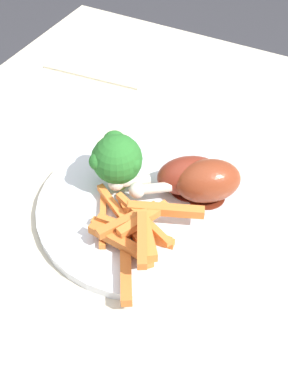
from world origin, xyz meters
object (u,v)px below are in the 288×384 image
at_px(broccoli_floret_front, 116,158).
at_px(chicken_drumstick_far, 181,175).
at_px(dining_table, 146,314).
at_px(carrot_fries_pile, 134,231).
at_px(chicken_drumstick_near, 204,181).
at_px(dinner_plate, 144,207).

distance_m(broccoli_floret_front, chicken_drumstick_far, 0.08).
bearing_deg(chicken_drumstick_far, dining_table, 4.77).
xyz_separation_m(carrot_fries_pile, chicken_drumstick_near, (-0.10, 0.04, 0.01)).
bearing_deg(dining_table, dinner_plate, -149.84).
height_order(broccoli_floret_front, chicken_drumstick_near, broccoli_floret_front).
height_order(dining_table, chicken_drumstick_far, chicken_drumstick_far).
distance_m(dinner_plate, broccoli_floret_front, 0.07).
distance_m(dining_table, chicken_drumstick_near, 0.19).
xyz_separation_m(dinner_plate, broccoli_floret_front, (-0.01, -0.04, 0.05)).
distance_m(dining_table, carrot_fries_pile, 0.15).
relative_size(dining_table, dinner_plate, 3.82).
xyz_separation_m(dining_table, carrot_fries_pile, (-0.01, -0.02, 0.15)).
distance_m(carrot_fries_pile, chicken_drumstick_near, 0.11).
relative_size(broccoli_floret_front, carrot_fries_pile, 0.52).
relative_size(chicken_drumstick_near, chicken_drumstick_far, 1.02).
bearing_deg(dining_table, carrot_fries_pile, -112.54).
relative_size(dinner_plate, chicken_drumstick_near, 2.07).
height_order(dining_table, chicken_drumstick_near, chicken_drumstick_near).
relative_size(dining_table, chicken_drumstick_near, 7.88).
height_order(dining_table, dinner_plate, dinner_plate).
distance_m(carrot_fries_pile, chicken_drumstick_far, 0.10).
relative_size(dining_table, carrot_fries_pile, 7.00).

